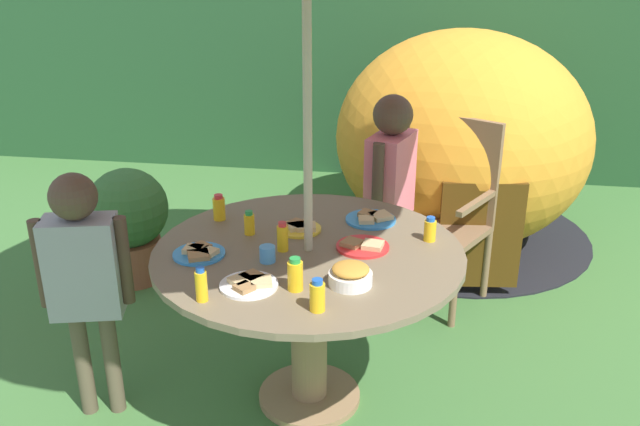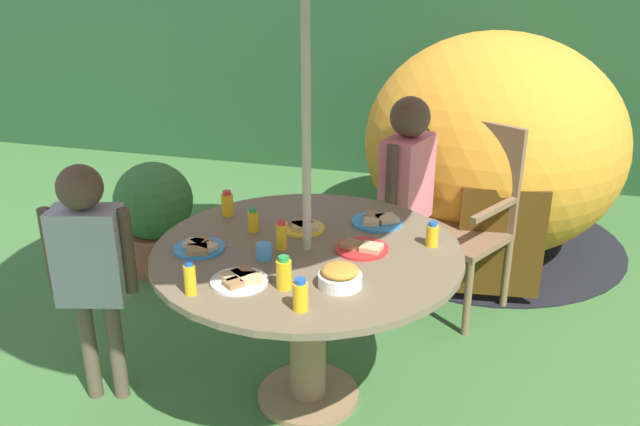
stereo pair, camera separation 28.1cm
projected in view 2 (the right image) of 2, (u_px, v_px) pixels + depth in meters
name	position (u px, v px, depth m)	size (l,w,h in m)	color
ground_plane	(308.00, 399.00, 3.12)	(10.00, 10.00, 0.02)	#3D6B33
hedge_backdrop	(417.00, 71.00, 5.93)	(9.00, 0.70, 1.72)	#234C28
garden_table	(307.00, 285.00, 2.89)	(1.30, 1.30, 0.76)	#93704C
wooden_chair	(468.00, 209.00, 3.73)	(0.63, 0.61, 1.05)	brown
dome_tent	(492.00, 143.00, 4.44)	(2.07, 2.07, 1.42)	orange
potted_plant	(155.00, 212.00, 4.16)	(0.48, 0.48, 0.71)	brown
child_in_pink_shirt	(407.00, 180.00, 3.54)	(0.27, 0.40, 1.22)	navy
child_in_grey_shirt	(90.00, 256.00, 2.86)	(0.38, 0.22, 1.12)	brown
snack_bowl	(340.00, 276.00, 2.52)	(0.17, 0.17, 0.08)	white
plate_far_right	(362.00, 248.00, 2.81)	(0.22, 0.22, 0.03)	red
plate_far_left	(303.00, 227.00, 3.01)	(0.19, 0.19, 0.03)	yellow
plate_mid_left	(199.00, 247.00, 2.81)	(0.21, 0.21, 0.03)	#338CD8
plate_near_right	(378.00, 221.00, 3.08)	(0.23, 0.23, 0.03)	#338CD8
plate_back_edge	(240.00, 280.00, 2.55)	(0.22, 0.22, 0.03)	white
juice_bottle_near_left	(300.00, 295.00, 2.35)	(0.06, 0.06, 0.12)	yellow
juice_bottle_center_front	(284.00, 273.00, 2.49)	(0.06, 0.06, 0.13)	yellow
juice_bottle_center_back	(281.00, 236.00, 2.81)	(0.05, 0.05, 0.13)	yellow
juice_bottle_mid_right	(253.00, 220.00, 2.98)	(0.05, 0.05, 0.11)	yellow
juice_bottle_front_edge	(227.00, 204.00, 3.14)	(0.06, 0.06, 0.12)	yellow
juice_bottle_spot_a	(432.00, 235.00, 2.84)	(0.05, 0.05, 0.11)	yellow
juice_bottle_spot_b	(190.00, 279.00, 2.45)	(0.04, 0.04, 0.13)	yellow
cup_near	(264.00, 251.00, 2.73)	(0.06, 0.06, 0.07)	#4C99D8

